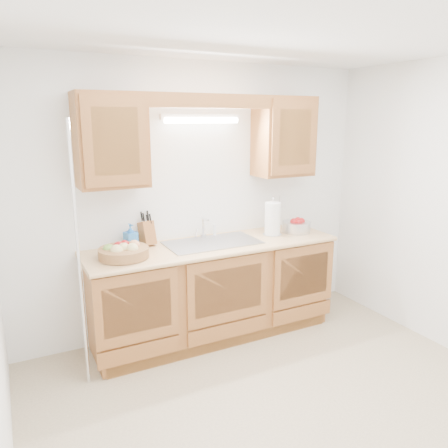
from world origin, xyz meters
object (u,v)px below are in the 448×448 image
knife_block (147,233)px  fruit_basket (124,251)px  apple_bowl (297,226)px  paper_towel (273,219)px

knife_block → fruit_basket: bearing=-145.0°
fruit_basket → apple_bowl: 1.74m
paper_towel → knife_block: bearing=169.2°
fruit_basket → paper_towel: (1.46, 0.05, 0.10)m
knife_block → apple_bowl: bearing=-18.7°
apple_bowl → knife_block: bearing=170.8°
fruit_basket → paper_towel: 1.46m
paper_towel → apple_bowl: (0.28, -0.01, -0.10)m
knife_block → apple_bowl: (1.45, -0.24, -0.05)m
fruit_basket → knife_block: knife_block is taller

